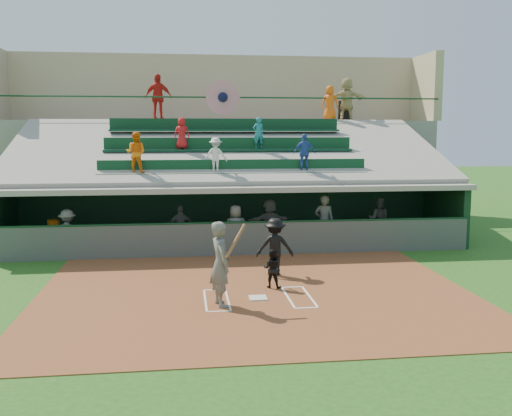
{
  "coord_description": "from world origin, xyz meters",
  "views": [
    {
      "loc": [
        -1.78,
        -13.52,
        4.11
      ],
      "look_at": [
        0.39,
        3.5,
        1.8
      ],
      "focal_mm": 40.0,
      "sensor_mm": 36.0,
      "label": 1
    }
  ],
  "objects": [
    {
      "name": "trash_bin",
      "position": [
        5.82,
        12.94,
        5.06
      ],
      "size": [
        0.62,
        0.62,
        0.93
      ],
      "primitive_type": "cylinder",
      "color": "black",
      "rests_on": "concourse_slab"
    },
    {
      "name": "dugout_player_f",
      "position": [
        5.5,
        6.98,
        0.84
      ],
      "size": [
        0.94,
        0.84,
        1.6
      ],
      "primitive_type": "imported",
      "rotation": [
        0.0,
        0.0,
        2.78
      ],
      "color": "#5E615B",
      "rests_on": "dugout_floor"
    },
    {
      "name": "dugout_bench",
      "position": [
        -0.01,
        8.0,
        0.26
      ],
      "size": [
        14.44,
        2.87,
        0.44
      ],
      "primitive_type": "cube",
      "rotation": [
        0.0,
        0.0,
        0.17
      ],
      "color": "brown",
      "rests_on": "dugout_floor"
    },
    {
      "name": "white_table",
      "position": [
        -6.21,
        6.49,
        0.37
      ],
      "size": [
        0.88,
        0.75,
        0.66
      ],
      "primitive_type": "cube",
      "rotation": [
        0.0,
        0.0,
        -0.28
      ],
      "color": "white",
      "rests_on": "dugout_floor"
    },
    {
      "name": "home_umpire",
      "position": [
        0.78,
        2.28,
        0.84
      ],
      "size": [
        1.12,
        0.71,
        1.64
      ],
      "primitive_type": "imported",
      "rotation": [
        0.0,
        0.0,
        3.05
      ],
      "color": "black",
      "rests_on": "dirt_slab"
    },
    {
      "name": "dugout_player_b",
      "position": [
        -1.9,
        6.12,
        0.81
      ],
      "size": [
        0.93,
        0.44,
        1.54
      ],
      "primitive_type": "imported",
      "rotation": [
        0.0,
        0.0,
        3.21
      ],
      "color": "#515450",
      "rests_on": "dugout_floor"
    },
    {
      "name": "dugout_player_a",
      "position": [
        -5.55,
        5.39,
        0.82
      ],
      "size": [
        1.13,
        0.84,
        1.56
      ],
      "primitive_type": "imported",
      "rotation": [
        0.0,
        0.0,
        2.85
      ],
      "color": "#565853",
      "rests_on": "dugout_floor"
    },
    {
      "name": "ground",
      "position": [
        0.0,
        0.0,
        0.0
      ],
      "size": [
        100.0,
        100.0,
        0.0
      ],
      "primitive_type": "plane",
      "color": "#225016",
      "rests_on": "ground"
    },
    {
      "name": "dugout_player_e",
      "position": [
        3.1,
        5.77,
        0.97
      ],
      "size": [
        0.78,
        0.62,
        1.87
      ],
      "primitive_type": "imported",
      "rotation": [
        0.0,
        0.0,
        2.85
      ],
      "color": "#545752",
      "rests_on": "dugout_floor"
    },
    {
      "name": "concourse_staff_b",
      "position": [
        4.86,
        12.02,
        5.38
      ],
      "size": [
        0.88,
        0.71,
        1.57
      ],
      "primitive_type": "imported",
      "rotation": [
        0.0,
        0.0,
        2.83
      ],
      "color": "#E1580D",
      "rests_on": "concourse_slab"
    },
    {
      "name": "concourse_staff_a",
      "position": [
        -2.83,
        12.52,
        5.62
      ],
      "size": [
        1.27,
        0.73,
        2.03
      ],
      "primitive_type": "imported",
      "rotation": [
        0.0,
        0.0,
        2.93
      ],
      "color": "red",
      "rests_on": "concourse_slab"
    },
    {
      "name": "home_plate",
      "position": [
        0.0,
        0.0,
        0.04
      ],
      "size": [
        0.43,
        0.43,
        0.03
      ],
      "primitive_type": "cube",
      "color": "silver",
      "rests_on": "dirt_slab"
    },
    {
      "name": "concourse_slab",
      "position": [
        0.0,
        13.5,
        2.3
      ],
      "size": [
        20.0,
        3.0,
        4.6
      ],
      "primitive_type": "cube",
      "color": "gray",
      "rests_on": "ground"
    },
    {
      "name": "dugout_player_d",
      "position": [
        1.23,
        6.28,
        0.89
      ],
      "size": [
        1.64,
        0.74,
        1.7
      ],
      "primitive_type": "imported",
      "rotation": [
        0.0,
        0.0,
        3.3
      ],
      "color": "#61645E",
      "rests_on": "dugout_floor"
    },
    {
      "name": "grandstand",
      "position": [
        -0.01,
        10.51,
        2.26
      ],
      "size": [
        20.4,
        10.4,
        7.8
      ],
      "color": "#4E534E",
      "rests_on": "ground"
    },
    {
      "name": "batters_box_chalk",
      "position": [
        0.0,
        0.0,
        0.02
      ],
      "size": [
        2.65,
        1.85,
        0.01
      ],
      "color": "silver",
      "rests_on": "dirt_slab"
    },
    {
      "name": "concourse_staff_c",
      "position": [
        5.75,
        12.41,
        5.58
      ],
      "size": [
        1.89,
        0.93,
        1.95
      ],
      "primitive_type": "imported",
      "rotation": [
        0.0,
        0.0,
        2.94
      ],
      "color": "tan",
      "rests_on": "concourse_slab"
    },
    {
      "name": "dirt_slab",
      "position": [
        0.0,
        0.5,
        0.01
      ],
      "size": [
        11.0,
        9.0,
        0.02
      ],
      "primitive_type": "cube",
      "color": "brown",
      "rests_on": "ground"
    },
    {
      "name": "dugout_floor",
      "position": [
        0.0,
        6.75,
        0.02
      ],
      "size": [
        16.0,
        3.5,
        0.04
      ],
      "primitive_type": "cube",
      "color": "gray",
      "rests_on": "ground"
    },
    {
      "name": "catcher",
      "position": [
        0.5,
        0.94,
        0.53
      ],
      "size": [
        0.61,
        0.54,
        1.03
      ],
      "primitive_type": "imported",
      "rotation": [
        0.0,
        0.0,
        2.77
      ],
      "color": "black",
      "rests_on": "dirt_slab"
    },
    {
      "name": "dugout_player_c",
      "position": [
        -0.05,
        5.44,
        0.85
      ],
      "size": [
        0.81,
        0.54,
        1.61
      ],
      "primitive_type": "imported",
      "rotation": [
        0.0,
        0.0,
        3.11
      ],
      "color": "#545651",
      "rests_on": "dugout_floor"
    },
    {
      "name": "water_cooler",
      "position": [
        -6.23,
        6.45,
        0.9
      ],
      "size": [
        0.41,
        0.41,
        0.41
      ],
      "primitive_type": "cylinder",
      "color": "orange",
      "rests_on": "white_table"
    },
    {
      "name": "batter_at_plate",
      "position": [
        -0.95,
        -0.45,
        1.03
      ],
      "size": [
        0.95,
        0.84,
        2.02
      ],
      "color": "#52544F",
      "rests_on": "dirt_slab"
    }
  ]
}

